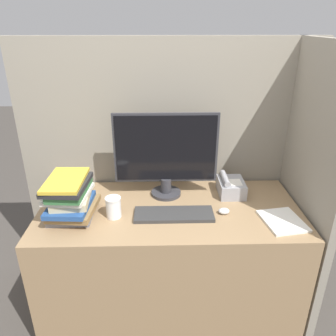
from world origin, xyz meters
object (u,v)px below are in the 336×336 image
at_px(book_stack, 70,198).
at_px(desk_telephone, 231,187).
at_px(mouse, 224,211).
at_px(coffee_cup, 114,207).
at_px(monitor, 166,155).
at_px(keyboard, 174,214).

distance_m(book_stack, desk_telephone, 0.96).
xyz_separation_m(mouse, desk_telephone, (0.08, 0.23, 0.03)).
bearing_deg(book_stack, coffee_cup, -0.51).
bearing_deg(book_stack, mouse, 0.82).
distance_m(monitor, mouse, 0.47).
distance_m(mouse, desk_telephone, 0.25).
bearing_deg(coffee_cup, keyboard, -0.23).
bearing_deg(monitor, keyboard, -81.23).
distance_m(coffee_cup, desk_telephone, 0.74).
bearing_deg(keyboard, book_stack, 179.66).
height_order(mouse, desk_telephone, desk_telephone).
xyz_separation_m(mouse, book_stack, (-0.85, -0.01, 0.10)).
xyz_separation_m(keyboard, desk_telephone, (0.37, 0.25, 0.04)).
relative_size(monitor, coffee_cup, 5.19).
relative_size(keyboard, desk_telephone, 2.17).
relative_size(coffee_cup, book_stack, 0.37).
xyz_separation_m(monitor, mouse, (0.32, -0.24, -0.25)).
xyz_separation_m(monitor, book_stack, (-0.52, -0.25, -0.15)).
bearing_deg(mouse, keyboard, -176.87).
bearing_deg(coffee_cup, book_stack, 179.49).
bearing_deg(book_stack, keyboard, -0.34).
distance_m(mouse, book_stack, 0.85).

